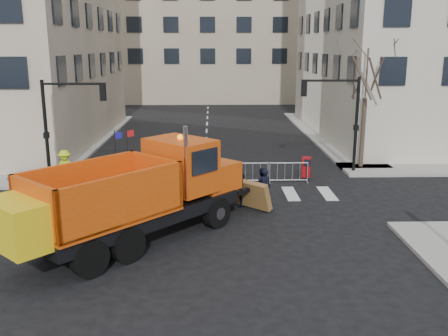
{
  "coord_description": "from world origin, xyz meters",
  "views": [
    {
      "loc": [
        0.47,
        -17.81,
        7.08
      ],
      "look_at": [
        0.96,
        2.5,
        2.06
      ],
      "focal_mm": 40.0,
      "sensor_mm": 36.0,
      "label": 1
    }
  ],
  "objects_px": {
    "worker": "(65,168)",
    "cop_a": "(264,187)",
    "plow_truck": "(133,193)",
    "cop_b": "(261,185)",
    "newspaper_box": "(306,167)",
    "cop_c": "(242,190)"
  },
  "relations": [
    {
      "from": "cop_b",
      "to": "cop_c",
      "type": "height_order",
      "value": "cop_b"
    },
    {
      "from": "cop_a",
      "to": "cop_c",
      "type": "xyz_separation_m",
      "value": [
        -1.0,
        -0.25,
        -0.06
      ]
    },
    {
      "from": "cop_a",
      "to": "worker",
      "type": "distance_m",
      "value": 10.23
    },
    {
      "from": "cop_b",
      "to": "cop_c",
      "type": "bearing_deg",
      "value": 26.66
    },
    {
      "from": "plow_truck",
      "to": "newspaper_box",
      "type": "relative_size",
      "value": 9.13
    },
    {
      "from": "cop_c",
      "to": "plow_truck",
      "type": "bearing_deg",
      "value": -3.36
    },
    {
      "from": "newspaper_box",
      "to": "plow_truck",
      "type": "bearing_deg",
      "value": -114.88
    },
    {
      "from": "cop_a",
      "to": "worker",
      "type": "bearing_deg",
      "value": -27.96
    },
    {
      "from": "cop_a",
      "to": "worker",
      "type": "height_order",
      "value": "worker"
    },
    {
      "from": "worker",
      "to": "newspaper_box",
      "type": "distance_m",
      "value": 12.57
    },
    {
      "from": "worker",
      "to": "cop_a",
      "type": "bearing_deg",
      "value": -18.37
    },
    {
      "from": "cop_c",
      "to": "cop_a",
      "type": "bearing_deg",
      "value": 146.98
    },
    {
      "from": "cop_b",
      "to": "newspaper_box",
      "type": "height_order",
      "value": "cop_b"
    },
    {
      "from": "plow_truck",
      "to": "cop_c",
      "type": "bearing_deg",
      "value": -3.01
    },
    {
      "from": "cop_c",
      "to": "worker",
      "type": "relative_size",
      "value": 0.87
    },
    {
      "from": "plow_truck",
      "to": "cop_b",
      "type": "height_order",
      "value": "plow_truck"
    },
    {
      "from": "cop_b",
      "to": "worker",
      "type": "xyz_separation_m",
      "value": [
        -9.68,
        2.61,
        0.24
      ]
    },
    {
      "from": "cop_b",
      "to": "plow_truck",
      "type": "bearing_deg",
      "value": 31.98
    },
    {
      "from": "worker",
      "to": "plow_truck",
      "type": "bearing_deg",
      "value": -59.16
    },
    {
      "from": "newspaper_box",
      "to": "cop_b",
      "type": "bearing_deg",
      "value": -108.08
    },
    {
      "from": "cop_a",
      "to": "cop_b",
      "type": "xyz_separation_m",
      "value": [
        -0.07,
        0.46,
        -0.04
      ]
    },
    {
      "from": "plow_truck",
      "to": "newspaper_box",
      "type": "distance_m",
      "value": 11.83
    }
  ]
}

